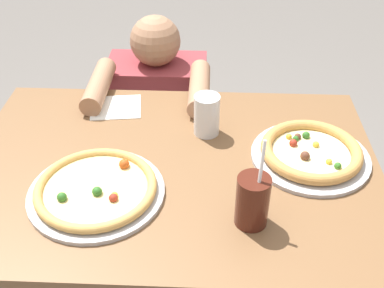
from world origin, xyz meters
name	(u,v)px	position (x,y,z in m)	size (l,w,h in m)	color
dining_table	(173,197)	(0.00, 0.00, 0.63)	(1.16, 0.81, 0.75)	brown
pizza_near	(96,189)	(-0.18, -0.13, 0.77)	(0.35, 0.35, 0.04)	#B7B7BC
pizza_far	(311,153)	(0.39, 0.05, 0.77)	(0.33, 0.33, 0.04)	#B7B7BC
drink_cup_colored	(252,201)	(0.21, -0.21, 0.82)	(0.08, 0.08, 0.24)	#4C1E14
water_cup_clear	(207,115)	(0.09, 0.16, 0.81)	(0.08, 0.08, 0.13)	silver
paper_napkin	(116,107)	(-0.21, 0.29, 0.75)	(0.16, 0.14, 0.00)	white
diner_seated	(160,135)	(-0.11, 0.59, 0.43)	(0.41, 0.52, 0.94)	#333847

